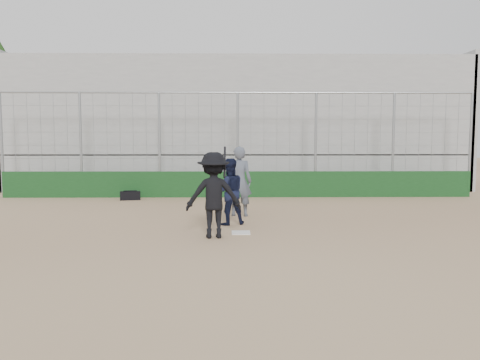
{
  "coord_description": "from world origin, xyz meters",
  "views": [
    {
      "loc": [
        -0.19,
        -10.99,
        2.23
      ],
      "look_at": [
        0.0,
        1.4,
        1.15
      ],
      "focal_mm": 35.0,
      "sensor_mm": 36.0,
      "label": 1
    }
  ],
  "objects_px": {
    "catcher_crouched": "(229,203)",
    "umpire": "(239,185)",
    "equipment_bag": "(130,196)",
    "batter_at_plate": "(214,195)"
  },
  "relations": [
    {
      "from": "catcher_crouched",
      "to": "umpire",
      "type": "xyz_separation_m",
      "value": [
        0.28,
        1.42,
        0.33
      ]
    },
    {
      "from": "batter_at_plate",
      "to": "equipment_bag",
      "type": "bearing_deg",
      "value": 116.74
    },
    {
      "from": "umpire",
      "to": "equipment_bag",
      "type": "distance_m",
      "value": 5.46
    },
    {
      "from": "umpire",
      "to": "equipment_bag",
      "type": "height_order",
      "value": "umpire"
    },
    {
      "from": "catcher_crouched",
      "to": "umpire",
      "type": "height_order",
      "value": "umpire"
    },
    {
      "from": "catcher_crouched",
      "to": "equipment_bag",
      "type": "distance_m",
      "value": 6.31
    },
    {
      "from": "equipment_bag",
      "to": "umpire",
      "type": "bearing_deg",
      "value": -42.79
    },
    {
      "from": "catcher_crouched",
      "to": "equipment_bag",
      "type": "xyz_separation_m",
      "value": [
        -3.69,
        5.1,
        -0.43
      ]
    },
    {
      "from": "batter_at_plate",
      "to": "catcher_crouched",
      "type": "height_order",
      "value": "batter_at_plate"
    },
    {
      "from": "batter_at_plate",
      "to": "umpire",
      "type": "distance_m",
      "value": 3.04
    }
  ]
}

